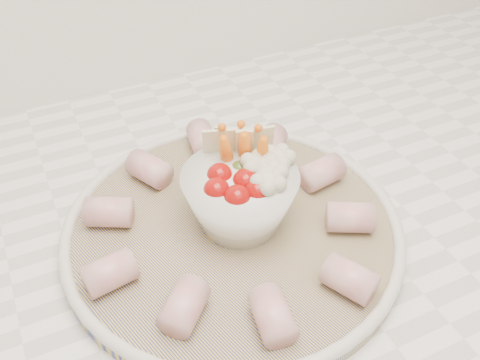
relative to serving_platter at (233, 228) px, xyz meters
name	(u,v)px	position (x,y,z in m)	size (l,w,h in m)	color
serving_platter	(233,228)	(0.00, 0.00, 0.00)	(0.42, 0.42, 0.02)	navy
veggie_bowl	(242,193)	(0.01, 0.00, 0.04)	(0.11, 0.11, 0.09)	white
cured_meat_rolls	(232,215)	(0.00, 0.00, 0.02)	(0.29, 0.30, 0.03)	#BF5765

